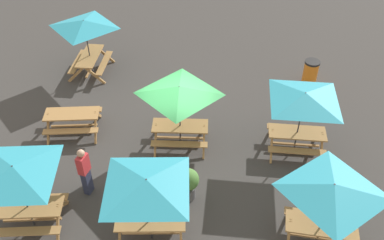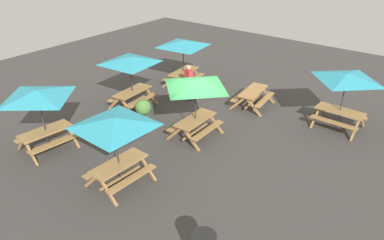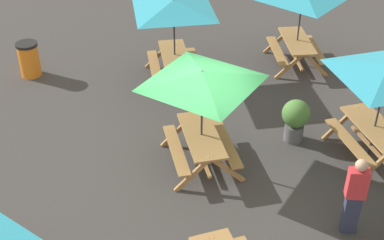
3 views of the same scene
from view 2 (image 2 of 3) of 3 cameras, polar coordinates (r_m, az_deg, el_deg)
The scene contains 10 objects.
ground_plane at distance 14.22m, azimuth 1.35°, elevation -2.50°, with size 29.58×29.58×0.00m, color #3D3A38.
picnic_table_0 at distance 13.32m, azimuth 0.54°, elevation 4.91°, with size 2.05×2.05×2.34m.
picnic_table_1 at distance 18.15m, azimuth -1.34°, elevation 11.12°, with size 2.81×2.81×2.34m.
picnic_table_2 at distance 10.91m, azimuth -11.66°, elevation -1.10°, with size 2.83×2.83×2.34m.
picnic_table_3 at distance 13.51m, azimuth -22.33°, elevation 3.07°, with size 2.21×2.21×2.34m.
picnic_table_4 at distance 16.56m, azimuth 9.27°, elevation 3.85°, with size 1.95×1.72×0.81m.
picnic_table_5 at distance 16.00m, azimuth -9.40°, elevation 8.47°, with size 2.82×2.82×2.34m.
picnic_table_6 at distance 15.11m, azimuth 22.46°, elevation 5.56°, with size 2.06×2.06×2.34m.
potted_plant_0 at distance 14.98m, azimuth -7.41°, elevation 1.52°, with size 0.64×0.64×1.05m.
person_standing at distance 16.86m, azimuth -0.51°, elevation 5.85°, with size 0.31×0.41×1.67m.
Camera 2 is at (9.94, 7.27, 7.11)m, focal length 35.00 mm.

